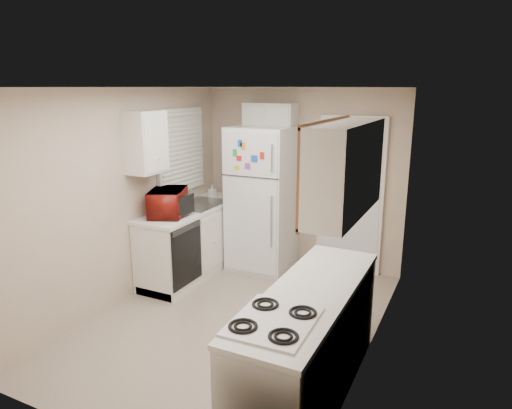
% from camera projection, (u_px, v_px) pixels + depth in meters
% --- Properties ---
extents(floor, '(3.80, 3.80, 0.00)m').
position_uv_depth(floor, '(235.00, 319.00, 4.86)').
color(floor, tan).
rests_on(floor, ground).
extents(ceiling, '(3.80, 3.80, 0.00)m').
position_uv_depth(ceiling, '(233.00, 87.00, 4.27)').
color(ceiling, white).
rests_on(ceiling, floor).
extents(wall_left, '(3.80, 3.80, 0.00)m').
position_uv_depth(wall_left, '(126.00, 197.00, 5.16)').
color(wall_left, '#BEA791').
rests_on(wall_left, floor).
extents(wall_right, '(3.80, 3.80, 0.00)m').
position_uv_depth(wall_right, '(375.00, 229.00, 3.97)').
color(wall_right, '#BEA791').
rests_on(wall_right, floor).
extents(wall_back, '(2.80, 2.80, 0.00)m').
position_uv_depth(wall_back, '(301.00, 178.00, 6.22)').
color(wall_back, '#BEA791').
rests_on(wall_back, floor).
extents(wall_front, '(2.80, 2.80, 0.00)m').
position_uv_depth(wall_front, '(91.00, 281.00, 2.91)').
color(wall_front, '#BEA791').
rests_on(wall_front, floor).
extents(left_counter, '(0.60, 1.80, 0.90)m').
position_uv_depth(left_counter, '(194.00, 240.00, 6.00)').
color(left_counter, silver).
rests_on(left_counter, floor).
extents(dishwasher, '(0.03, 0.58, 0.72)m').
position_uv_depth(dishwasher, '(187.00, 255.00, 5.35)').
color(dishwasher, black).
rests_on(dishwasher, floor).
extents(sink, '(0.54, 0.74, 0.16)m').
position_uv_depth(sink, '(200.00, 207.00, 6.03)').
color(sink, gray).
rests_on(sink, left_counter).
extents(microwave, '(0.65, 0.53, 0.38)m').
position_uv_depth(microwave, '(168.00, 203.00, 5.48)').
color(microwave, maroon).
rests_on(microwave, left_counter).
extents(soap_bottle, '(0.10, 0.10, 0.18)m').
position_uv_depth(soap_bottle, '(212.00, 191.00, 6.37)').
color(soap_bottle, silver).
rests_on(soap_bottle, left_counter).
extents(window_blinds, '(0.10, 0.98, 1.08)m').
position_uv_depth(window_blinds, '(181.00, 150.00, 5.96)').
color(window_blinds, silver).
rests_on(window_blinds, wall_left).
extents(upper_cabinet_left, '(0.30, 0.45, 0.70)m').
position_uv_depth(upper_cabinet_left, '(146.00, 142.00, 5.14)').
color(upper_cabinet_left, silver).
rests_on(upper_cabinet_left, wall_left).
extents(refrigerator, '(0.80, 0.78, 1.91)m').
position_uv_depth(refrigerator, '(263.00, 198.00, 6.10)').
color(refrigerator, silver).
rests_on(refrigerator, floor).
extents(cabinet_over_fridge, '(0.70, 0.30, 0.40)m').
position_uv_depth(cabinet_over_fridge, '(270.00, 118.00, 6.06)').
color(cabinet_over_fridge, silver).
rests_on(cabinet_over_fridge, wall_back).
extents(interior_door, '(0.86, 0.06, 2.08)m').
position_uv_depth(interior_door, '(350.00, 197.00, 5.93)').
color(interior_door, silver).
rests_on(interior_door, floor).
extents(right_counter, '(0.60, 2.00, 0.90)m').
position_uv_depth(right_counter, '(309.00, 343.00, 3.59)').
color(right_counter, silver).
rests_on(right_counter, floor).
extents(stove, '(0.53, 0.65, 0.77)m').
position_uv_depth(stove, '(273.00, 390.00, 3.13)').
color(stove, silver).
rests_on(stove, floor).
extents(upper_cabinet_right, '(0.30, 1.20, 0.70)m').
position_uv_depth(upper_cabinet_right, '(346.00, 169.00, 3.45)').
color(upper_cabinet_right, silver).
rests_on(upper_cabinet_right, wall_right).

